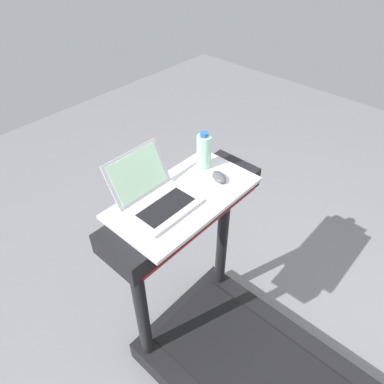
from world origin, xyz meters
The scene contains 5 objects.
treadmill_base centered at (0.00, 0.11, 0.21)m, with size 0.90×1.64×1.12m.
desk_board centered at (0.00, 0.70, 1.13)m, with size 0.73×0.39×0.02m, color silver.
laptop centered at (-0.13, 0.76, 1.19)m, with size 0.31×0.32×0.22m.
computer_mouse centered at (0.21, 0.65, 1.16)m, with size 0.06×0.10×0.03m, color #4C4C51.
water_bottle centered at (0.24, 0.79, 1.24)m, with size 0.08×0.08×0.20m.
Camera 1 is at (-0.94, -0.20, 2.27)m, focal length 33.85 mm.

